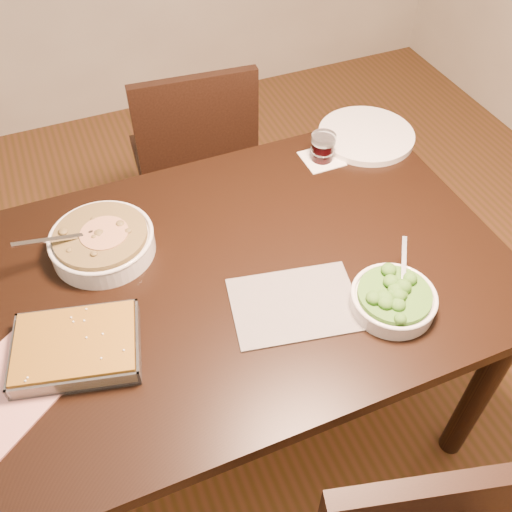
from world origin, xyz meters
TOP-DOWN VIEW (x-y plane):
  - ground at (0.00, 0.00)m, footprint 4.00×4.00m
  - table at (0.00, 0.00)m, footprint 1.40×0.90m
  - magazine_a at (-0.52, -0.12)m, footprint 0.35×0.33m
  - magazine_b at (0.11, -0.16)m, footprint 0.33×0.26m
  - coaster at (0.42, 0.31)m, footprint 0.11×0.11m
  - stew_bowl at (-0.26, 0.19)m, footprint 0.29×0.26m
  - broccoli_bowl at (0.32, -0.25)m, footprint 0.20×0.21m
  - baking_dish at (-0.38, -0.10)m, footprint 0.31×0.26m
  - wine_tumbler at (0.42, 0.31)m, footprint 0.07×0.07m
  - dinner_plate at (0.60, 0.36)m, footprint 0.30×0.30m
  - chair_far at (0.16, 0.79)m, footprint 0.46×0.46m

SIDE VIEW (x-z plane):
  - ground at x=0.00m, z-range 0.00..0.00m
  - chair_far at x=0.16m, z-range 0.05..0.94m
  - table at x=0.00m, z-range 0.28..1.03m
  - coaster at x=0.42m, z-range 0.75..0.75m
  - magazine_b at x=0.11m, z-range 0.75..0.76m
  - magazine_a at x=-0.52m, z-range 0.75..0.76m
  - dinner_plate at x=0.60m, z-range 0.75..0.77m
  - baking_dish at x=-0.38m, z-range 0.75..0.80m
  - broccoli_bowl at x=0.32m, z-range 0.74..0.82m
  - stew_bowl at x=-0.26m, z-range 0.74..0.84m
  - wine_tumbler at x=0.42m, z-range 0.75..0.84m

